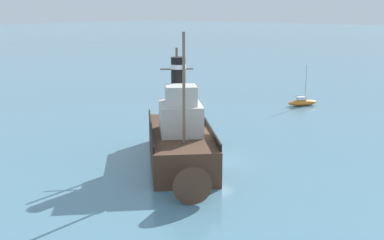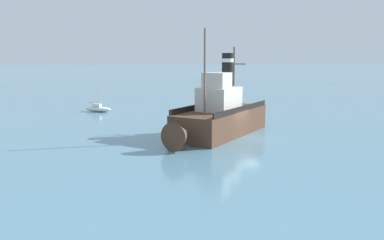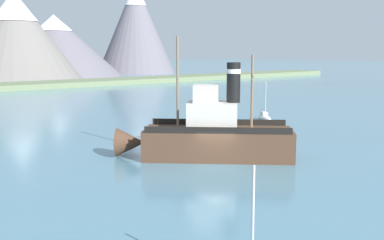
% 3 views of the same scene
% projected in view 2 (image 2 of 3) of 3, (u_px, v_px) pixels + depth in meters
% --- Properties ---
extents(ground_plane, '(600.00, 600.00, 0.00)m').
position_uv_depth(ground_plane, '(245.00, 137.00, 37.92)').
color(ground_plane, teal).
extents(old_tugboat, '(12.76, 12.37, 9.90)m').
position_uv_depth(old_tugboat, '(218.00, 117.00, 38.52)').
color(old_tugboat, '#4C3323').
rests_on(old_tugboat, ground).
extents(sailboat_white, '(2.80, 3.86, 4.90)m').
position_uv_depth(sailboat_white, '(98.00, 109.00, 54.80)').
color(sailboat_white, white).
rests_on(sailboat_white, ground).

